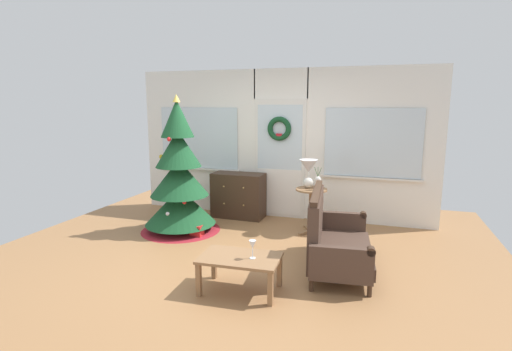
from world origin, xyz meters
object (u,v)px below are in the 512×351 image
dresser_cabinet (238,195)px  flower_vase (318,182)px  christmas_tree (179,184)px  settee_sofa (332,238)px  side_table (311,201)px  coffee_table (240,262)px  table_lamp (309,170)px  gift_box (197,231)px  wine_glass (253,245)px

dresser_cabinet → flower_vase: (1.45, -0.50, 0.42)m
christmas_tree → settee_sofa: (2.44, -0.73, -0.37)m
side_table → flower_vase: (0.10, -0.06, 0.32)m
dresser_cabinet → coffee_table: 2.77m
dresser_cabinet → christmas_tree: bearing=-122.3°
table_lamp → coffee_table: size_ratio=0.51×
dresser_cabinet → settee_sofa: size_ratio=0.61×
side_table → coffee_table: size_ratio=0.80×
flower_vase → gift_box: size_ratio=1.99×
coffee_table → gift_box: 1.89m
dresser_cabinet → coffee_table: (0.98, -2.59, -0.06)m
dresser_cabinet → settee_sofa: (1.83, -1.70, -0.01)m
side_table → wine_glass: bearing=-96.2°
settee_sofa → wine_glass: settee_sofa is taller
gift_box → coffee_table: bearing=-49.6°
gift_box → table_lamp: bearing=26.4°
christmas_tree → settee_sofa: bearing=-16.7°
dresser_cabinet → side_table: dresser_cabinet is taller
christmas_tree → settee_sofa: 2.57m
coffee_table → wine_glass: (0.14, -0.00, 0.20)m
settee_sofa → coffee_table: settee_sofa is taller
settee_sofa → table_lamp: bearing=112.2°
table_lamp → coffee_table: table_lamp is taller
side_table → wine_glass: 2.17m
table_lamp → side_table: bearing=-33.7°
wine_glass → table_lamp: bearing=85.5°
christmas_tree → coffee_table: size_ratio=2.44×
dresser_cabinet → table_lamp: (1.29, -0.40, 0.58)m
dresser_cabinet → side_table: size_ratio=1.32×
flower_vase → wine_glass: (-0.33, -2.10, -0.28)m
christmas_tree → wine_glass: bearing=-43.2°
settee_sofa → wine_glass: size_ratio=7.61×
settee_sofa → side_table: 1.35m
dresser_cabinet → wine_glass: (1.12, -2.60, 0.14)m
side_table → table_lamp: (-0.06, 0.04, 0.48)m
settee_sofa → side_table: settee_sofa is taller
flower_vase → coffee_table: bearing=-102.8°
gift_box → side_table: bearing=24.4°
coffee_table → settee_sofa: bearing=46.6°
settee_sofa → coffee_table: bearing=-133.4°
side_table → gift_box: bearing=-155.6°
side_table → wine_glass: side_table is taller
gift_box → flower_vase: bearing=21.4°
christmas_tree → wine_glass: size_ratio=10.81×
side_table → wine_glass: (-0.23, -2.16, 0.04)m
dresser_cabinet → flower_vase: flower_vase is taller
christmas_tree → wine_glass: (1.73, -1.63, -0.22)m
christmas_tree → flower_vase: bearing=12.8°
christmas_tree → dresser_cabinet: bearing=57.7°
wine_glass → gift_box: (-1.36, 1.44, -0.44)m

